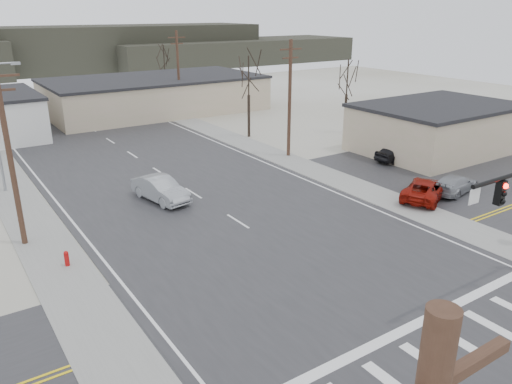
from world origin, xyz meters
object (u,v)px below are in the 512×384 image
Objects in this scene: car_parked_silver at (455,184)px; sedan_crossing at (161,189)px; car_parked_red at (425,189)px; car_parked_dark_a at (398,152)px; car_far_a at (134,105)px; car_far_b at (36,95)px; fire_hydrant at (67,258)px.

sedan_crossing is at bearing 49.73° from car_parked_silver.
car_parked_dark_a reaches higher than car_parked_red.
car_parked_dark_a reaches higher than car_parked_silver.
car_far_b is at bearing -65.52° from car_far_a.
car_far_a reaches higher than fire_hydrant.
sedan_crossing reaches higher than car_parked_red.
car_far_b is 0.95× the size of car_parked_silver.
car_far_a is at bearing -16.91° from car_parked_red.
fire_hydrant is 0.20× the size of car_parked_dark_a.
car_parked_red reaches higher than fire_hydrant.
car_parked_silver is (25.71, -4.19, 0.24)m from fire_hydrant.
car_parked_silver is (17.97, -10.17, -0.17)m from sedan_crossing.
car_parked_red is at bearing -43.63° from sedan_crossing.
sedan_crossing reaches higher than car_parked_silver.
car_far_a is 1.32× the size of car_parked_silver.
sedan_crossing is (7.74, 5.98, 0.40)m from fire_hydrant.
car_far_b is (-8.42, 16.47, -0.13)m from car_far_a.
sedan_crossing reaches higher than car_far_b.
car_parked_red is at bearing -59.24° from car_far_b.
sedan_crossing is 20.65m from car_parked_silver.
car_far_a is 41.72m from car_parked_silver.
car_parked_silver is at bearing -40.21° from sedan_crossing.
car_parked_red is at bearing 95.02° from car_far_a.
fire_hydrant is 0.20× the size of car_far_b.
car_far_b is 0.97× the size of car_parked_dark_a.
car_parked_red is at bearing 72.24° from car_parked_silver.
car_parked_red is at bearing -9.52° from fire_hydrant.
car_far_b is 58.68m from car_parked_red.
car_parked_dark_a is (20.77, -2.48, -0.07)m from sedan_crossing.
car_parked_dark_a is at bearing -51.51° from car_far_b.
sedan_crossing is at bearing -74.49° from car_far_b.
car_parked_dark_a is at bearing -30.78° from car_parked_silver.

